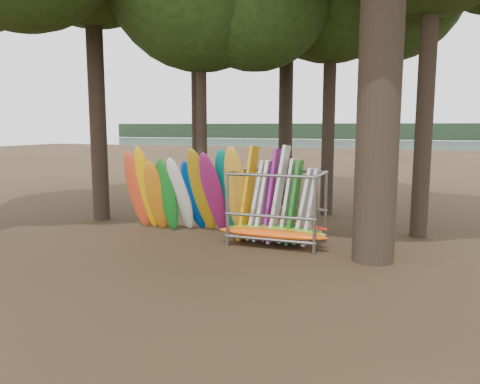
% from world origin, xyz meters
% --- Properties ---
extents(ground, '(120.00, 120.00, 0.00)m').
position_xyz_m(ground, '(0.00, 0.00, 0.00)').
color(ground, '#47331E').
rests_on(ground, ground).
extents(lake, '(160.00, 160.00, 0.00)m').
position_xyz_m(lake, '(0.00, 60.00, 0.00)').
color(lake, gray).
rests_on(lake, ground).
extents(far_shore, '(160.00, 4.00, 4.00)m').
position_xyz_m(far_shore, '(0.00, 110.00, 2.00)').
color(far_shore, black).
rests_on(far_shore, ground).
extents(kayak_row, '(4.36, 1.98, 2.96)m').
position_xyz_m(kayak_row, '(-1.29, 1.34, 1.31)').
color(kayak_row, '#E74622').
rests_on(kayak_row, ground).
extents(storage_rack, '(3.19, 1.60, 2.89)m').
position_xyz_m(storage_rack, '(1.77, 1.07, 1.00)').
color(storage_rack, slate).
rests_on(storage_rack, ground).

